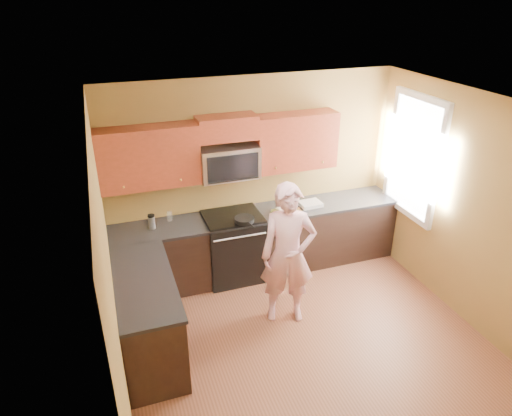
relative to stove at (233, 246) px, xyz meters
name	(u,v)px	position (x,y,z in m)	size (l,w,h in m)	color
floor	(310,348)	(0.40, -1.68, -0.47)	(4.00, 4.00, 0.00)	brown
ceiling	(326,112)	(0.40, -1.68, 2.23)	(4.00, 4.00, 0.00)	white
wall_back	(253,175)	(0.40, 0.32, 0.88)	(4.00, 4.00, 0.00)	olive
wall_front	(455,396)	(0.40, -3.67, 0.88)	(4.00, 4.00, 0.00)	olive
wall_left	(111,283)	(-1.60, -1.68, 0.88)	(4.00, 4.00, 0.00)	olive
wall_right	(477,216)	(2.40, -1.68, 0.88)	(4.00, 4.00, 0.00)	olive
cabinet_back_run	(260,243)	(0.40, 0.02, -0.03)	(4.00, 0.60, 0.88)	black
cabinet_left_run	(147,317)	(-1.30, -1.08, -0.03)	(0.60, 1.60, 0.88)	black
countertop_back	(261,214)	(0.40, 0.01, 0.43)	(4.00, 0.62, 0.04)	black
countertop_left	(144,281)	(-1.29, -1.08, 0.43)	(0.62, 1.60, 0.04)	black
stove	(233,246)	(0.00, 0.00, 0.00)	(0.76, 0.65, 0.95)	black
microwave	(229,177)	(0.00, 0.12, 0.97)	(0.76, 0.40, 0.42)	silver
upper_cab_left	(152,186)	(-0.99, 0.16, 0.97)	(1.22, 0.33, 0.75)	maroon
upper_cab_right	(294,168)	(0.94, 0.16, 0.97)	(1.12, 0.33, 0.75)	maroon
upper_cab_over_mw	(227,128)	(0.00, 0.16, 1.62)	(0.76, 0.33, 0.30)	maroon
window	(414,157)	(2.38, -0.48, 1.17)	(0.06, 1.06, 1.66)	white
woman	(288,255)	(0.36, -1.05, 0.40)	(0.64, 0.42, 1.76)	pink
frying_pan	(244,221)	(0.10, -0.22, 0.47)	(0.26, 0.45, 0.06)	black
butter_tub	(275,215)	(0.56, -0.12, 0.45)	(0.12, 0.12, 0.09)	yellow
toast_slice	(297,210)	(0.89, -0.09, 0.45)	(0.11, 0.11, 0.01)	#B27F47
napkin_a	(247,221)	(0.13, -0.23, 0.48)	(0.11, 0.12, 0.06)	silver
napkin_b	(279,210)	(0.64, -0.06, 0.48)	(0.12, 0.13, 0.07)	silver
dish_towel	(310,204)	(1.13, 0.00, 0.47)	(0.30, 0.24, 0.05)	white
travel_mug	(152,228)	(-1.05, 0.04, 0.45)	(0.09, 0.09, 0.19)	silver
glass_a	(170,216)	(-0.80, 0.19, 0.51)	(0.07, 0.07, 0.12)	silver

